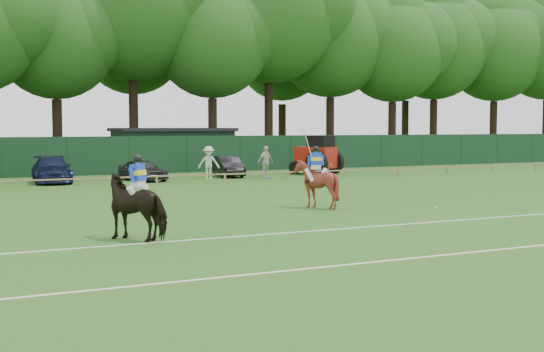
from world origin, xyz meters
TOP-DOWN VIEW (x-y plane):
  - ground at (0.00, 0.00)m, footprint 160.00×160.00m
  - horse_dark at (-5.24, -0.15)m, footprint 2.12×2.32m
  - horse_chestnut at (3.10, 4.42)m, footprint 1.98×2.10m
  - sedan_navy at (-3.83, 21.99)m, footprint 2.50×5.14m
  - hatch_grey at (1.13, 21.00)m, footprint 2.43×3.93m
  - estate_black at (6.91, 22.07)m, footprint 1.97×4.08m
  - spectator_left at (5.05, 20.59)m, footprint 1.44×1.10m
  - spectator_mid at (8.35, 19.64)m, footprint 1.25×0.80m
  - spectator_right at (12.98, 20.51)m, footprint 1.05×0.85m
  - rider_dark at (-5.23, -0.16)m, footprint 0.82×0.69m
  - rider_chestnut at (3.10, 4.41)m, footprint 0.92×0.74m
  - polo_ball at (6.95, 1.93)m, footprint 0.09×0.09m
  - pitch_lines at (0.00, -3.50)m, footprint 60.00×5.10m
  - pitch_rail at (0.00, 18.00)m, footprint 62.10×0.10m
  - perimeter_fence at (0.00, 27.00)m, footprint 92.08×0.08m
  - utility_shed at (6.00, 30.00)m, footprint 8.40×4.40m
  - tree_row at (2.00, 35.00)m, footprint 96.00×12.00m
  - tractor at (12.99, 21.35)m, footprint 3.07×3.59m

SIDE VIEW (x-z plane):
  - ground at x=0.00m, z-range 0.00..0.00m
  - tree_row at x=2.00m, z-range -10.50..10.50m
  - pitch_lines at x=0.00m, z-range 0.00..0.01m
  - polo_ball at x=6.95m, z-range 0.00..0.09m
  - pitch_rail at x=0.00m, z-range 0.20..0.70m
  - hatch_grey at x=1.13m, z-range 0.00..1.25m
  - estate_black at x=6.91m, z-range 0.00..1.29m
  - sedan_navy at x=-3.83m, z-range 0.00..1.44m
  - horse_dark at x=-5.24m, z-range 0.00..1.84m
  - spectator_right at x=12.98m, z-range 0.00..1.86m
  - horse_chestnut at x=3.10m, z-range 0.00..1.87m
  - spectator_left at x=5.05m, z-range 0.00..1.97m
  - spectator_mid at x=8.35m, z-range 0.00..1.97m
  - tractor at x=12.99m, z-range -0.07..2.49m
  - perimeter_fence at x=0.00m, z-range 0.00..2.50m
  - utility_shed at x=6.00m, z-range 0.02..3.06m
  - rider_dark at x=-5.23m, z-range 1.01..2.42m
  - rider_chestnut at x=3.10m, z-range 0.72..2.77m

